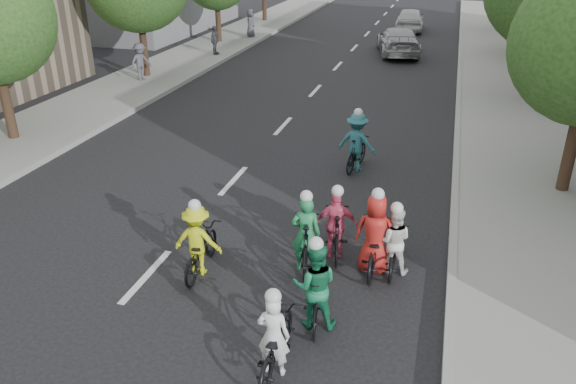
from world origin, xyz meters
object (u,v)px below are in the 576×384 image
at_px(cyclist_5, 307,240).
at_px(follow_car_trail, 410,19).
at_px(cyclist_6, 394,246).
at_px(follow_car_lead, 398,41).
at_px(cyclist_0, 275,342).
at_px(spectator_2, 251,23).
at_px(spectator_0, 141,62).
at_px(cyclist_7, 357,146).
at_px(cyclist_1, 315,291).
at_px(cyclist_4, 375,241).
at_px(spectator_1, 215,40).
at_px(cyclist_2, 199,245).
at_px(cyclist_3, 337,229).

bearing_deg(cyclist_5, follow_car_trail, -99.52).
height_order(cyclist_6, follow_car_lead, cyclist_6).
height_order(cyclist_0, spectator_2, spectator_2).
height_order(cyclist_6, spectator_0, spectator_0).
bearing_deg(cyclist_0, follow_car_trail, -90.00).
xyz_separation_m(spectator_0, spectator_2, (1.07, 11.94, 0.01)).
distance_m(cyclist_6, cyclist_7, 5.36).
distance_m(cyclist_1, cyclist_5, 1.85).
height_order(cyclist_1, cyclist_4, cyclist_4).
distance_m(cyclist_0, spectator_0, 19.52).
bearing_deg(cyclist_4, cyclist_0, 71.42).
relative_size(cyclist_6, cyclist_7, 0.85).
relative_size(cyclist_7, spectator_1, 1.24).
height_order(cyclist_2, spectator_2, spectator_2).
bearing_deg(cyclist_6, follow_car_lead, -85.60).
distance_m(cyclist_4, spectator_2, 26.96).
bearing_deg(cyclist_7, cyclist_5, 98.34).
distance_m(cyclist_5, follow_car_lead, 22.54).
xyz_separation_m(cyclist_5, cyclist_6, (1.75, 0.40, -0.09)).
xyz_separation_m(cyclist_1, spectator_0, (-11.62, 14.61, 0.31)).
bearing_deg(spectator_2, spectator_1, 178.80).
distance_m(cyclist_4, follow_car_trail, 30.46).
xyz_separation_m(cyclist_0, cyclist_2, (-2.34, 2.30, 0.07)).
bearing_deg(follow_car_trail, cyclist_7, 88.40).
distance_m(cyclist_0, follow_car_lead, 25.61).
relative_size(cyclist_0, follow_car_lead, 0.36).
xyz_separation_m(cyclist_2, spectator_2, (-7.87, 25.56, 0.38)).
bearing_deg(spectator_0, cyclist_7, -100.58).
relative_size(cyclist_0, cyclist_2, 1.00).
relative_size(cyclist_0, cyclist_6, 1.16).
distance_m(cyclist_1, follow_car_trail, 32.50).
bearing_deg(cyclist_4, cyclist_7, -76.86).
relative_size(cyclist_5, spectator_2, 1.15).
bearing_deg(follow_car_lead, spectator_2, -25.36).
height_order(cyclist_3, cyclist_6, cyclist_3).
bearing_deg(cyclist_6, cyclist_5, 11.77).
relative_size(cyclist_1, cyclist_6, 1.13).
xyz_separation_m(follow_car_lead, follow_car_trail, (-0.06, 8.20, 0.03)).
bearing_deg(follow_car_trail, cyclist_2, 84.14).
xyz_separation_m(cyclist_5, cyclist_7, (0.11, 5.50, 0.09)).
bearing_deg(spectator_0, cyclist_0, -121.77).
bearing_deg(cyclist_2, cyclist_0, 131.26).
xyz_separation_m(cyclist_1, cyclist_5, (-0.61, 1.74, -0.03)).
height_order(cyclist_5, spectator_2, spectator_2).
distance_m(cyclist_2, cyclist_6, 4.01).
relative_size(cyclist_4, cyclist_7, 1.00).
height_order(cyclist_7, spectator_0, cyclist_7).
height_order(spectator_1, spectator_2, spectator_2).
bearing_deg(cyclist_0, follow_car_lead, -89.72).
xyz_separation_m(cyclist_1, cyclist_4, (0.76, 2.08, -0.03)).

